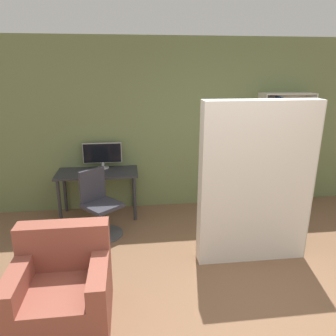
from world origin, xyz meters
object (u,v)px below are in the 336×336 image
object	(u,v)px
monitor	(102,154)
bookshelf	(275,150)
office_chair	(100,209)
armchair	(62,288)
mattress_near	(257,184)

from	to	relation	value
monitor	bookshelf	size ratio (longest dim) A/B	0.32
office_chair	armchair	bearing A→B (deg)	-97.90
monitor	office_chair	xyz separation A→B (m)	(-0.01, -0.81, -0.58)
bookshelf	mattress_near	xyz separation A→B (m)	(-0.95, -1.62, 0.02)
monitor	armchair	bearing A→B (deg)	-95.50
office_chair	bookshelf	bearing A→B (deg)	15.47
office_chair	mattress_near	size ratio (longest dim) A/B	0.48
monitor	bookshelf	xyz separation A→B (m)	(2.80, -0.03, -0.01)
monitor	mattress_near	size ratio (longest dim) A/B	0.31
mattress_near	armchair	xyz separation A→B (m)	(-2.08, -0.77, -0.64)
monitor	mattress_near	world-z (taller)	mattress_near
bookshelf	armchair	xyz separation A→B (m)	(-3.04, -2.39, -0.62)
bookshelf	armchair	bearing A→B (deg)	-141.85
bookshelf	monitor	bearing A→B (deg)	179.38
bookshelf	armchair	world-z (taller)	bookshelf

